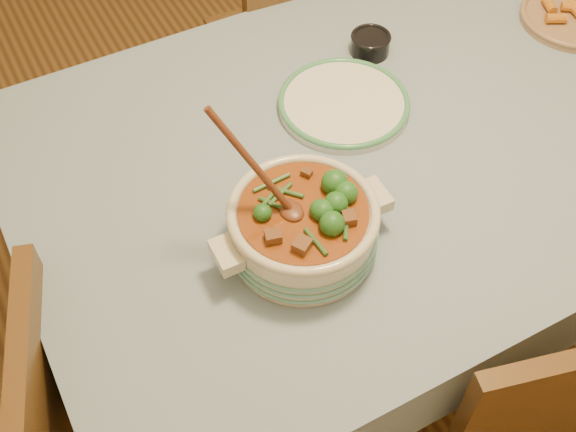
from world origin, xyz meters
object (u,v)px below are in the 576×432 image
object	(u,v)px
condiment_bowl	(370,43)
fried_plate	(574,16)
stew_casserole	(303,224)
dining_table	(393,157)
white_plate	(344,103)
chair_far	(299,43)

from	to	relation	value
condiment_bowl	fried_plate	bearing A→B (deg)	-14.92
fried_plate	stew_casserole	bearing A→B (deg)	-162.53
dining_table	condiment_bowl	bearing A→B (deg)	71.54
condiment_bowl	fried_plate	world-z (taller)	condiment_bowl
white_plate	chair_far	world-z (taller)	chair_far
fried_plate	chair_far	size ratio (longest dim) A/B	0.38
white_plate	chair_far	xyz separation A→B (m)	(0.18, 0.53, -0.27)
white_plate	condiment_bowl	size ratio (longest dim) A/B	2.96
fried_plate	condiment_bowl	bearing A→B (deg)	165.08
stew_casserole	chair_far	xyz separation A→B (m)	(0.45, 0.83, -0.33)
stew_casserole	condiment_bowl	xyz separation A→B (m)	(0.42, 0.43, -0.04)
dining_table	condiment_bowl	world-z (taller)	condiment_bowl
white_plate	chair_far	distance (m)	0.62
stew_casserole	white_plate	distance (m)	0.40
dining_table	white_plate	distance (m)	0.17
stew_casserole	condiment_bowl	distance (m)	0.61
fried_plate	white_plate	bearing A→B (deg)	-179.95
condiment_bowl	fried_plate	size ratio (longest dim) A/B	0.37
fried_plate	chair_far	xyz separation A→B (m)	(-0.49, 0.53, -0.27)
white_plate	dining_table	bearing A→B (deg)	-58.03
dining_table	white_plate	world-z (taller)	white_plate
white_plate	condiment_bowl	distance (m)	0.21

